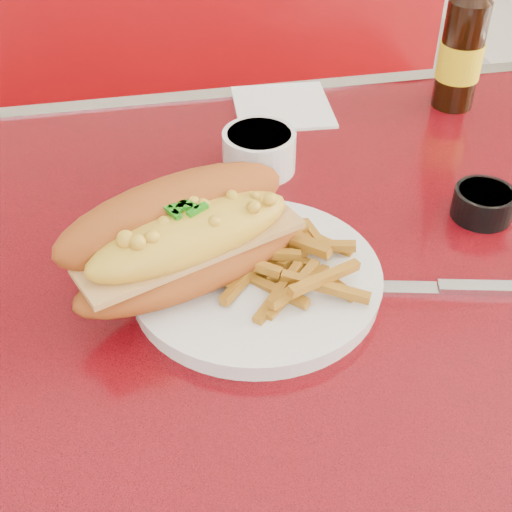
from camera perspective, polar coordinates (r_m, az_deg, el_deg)
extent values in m
cube|color=red|center=(0.74, 1.86, -2.47)|extent=(1.20, 0.80, 0.04)
cube|color=silver|center=(1.07, -2.90, 11.84)|extent=(1.22, 0.03, 0.04)
cylinder|color=silver|center=(1.04, 1.40, -18.17)|extent=(0.09, 0.09, 0.72)
cube|color=#970A0E|center=(1.67, -4.33, 1.88)|extent=(1.20, 0.50, 0.45)
cube|color=#970A0E|center=(1.64, -6.23, 19.12)|extent=(1.20, 0.08, 0.45)
cylinder|color=white|center=(0.71, 0.00, -1.97)|extent=(0.31, 0.31, 0.02)
cylinder|color=white|center=(0.70, 0.00, -1.39)|extent=(0.32, 0.32, 0.00)
ellipsoid|color=#AA511B|center=(0.68, -5.09, -0.52)|extent=(0.25, 0.16, 0.05)
cube|color=tan|center=(0.67, -5.19, 0.77)|extent=(0.23, 0.14, 0.01)
ellipsoid|color=yellow|center=(0.66, -5.26, 1.66)|extent=(0.22, 0.14, 0.05)
ellipsoid|color=#AA511B|center=(0.68, -6.61, 3.32)|extent=(0.26, 0.17, 0.09)
cube|color=silver|center=(0.73, 3.82, 0.54)|extent=(0.05, 0.11, 0.00)
cube|color=silver|center=(0.77, 0.95, 3.13)|extent=(0.03, 0.03, 0.00)
cylinder|color=white|center=(0.87, 0.25, 8.39)|extent=(0.10, 0.10, 0.05)
cylinder|color=black|center=(0.86, 0.26, 9.62)|extent=(0.09, 0.09, 0.01)
cylinder|color=black|center=(0.84, 17.70, 4.01)|extent=(0.08, 0.08, 0.03)
cylinder|color=#E38B52|center=(0.83, 17.88, 4.76)|extent=(0.07, 0.07, 0.01)
cylinder|color=black|center=(1.04, 16.06, 15.18)|extent=(0.07, 0.07, 0.15)
cylinder|color=yellow|center=(1.04, 15.99, 14.84)|extent=(0.08, 0.08, 0.05)
cube|color=silver|center=(0.72, 8.77, -2.46)|extent=(0.14, 0.05, 0.00)
cube|color=silver|center=(0.74, 17.49, -2.44)|extent=(0.08, 0.03, 0.01)
cube|color=white|center=(1.02, 2.13, 11.85)|extent=(0.14, 0.14, 0.00)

